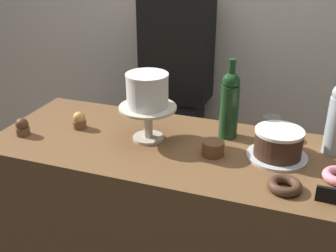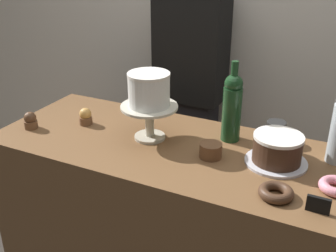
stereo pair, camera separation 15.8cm
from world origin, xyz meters
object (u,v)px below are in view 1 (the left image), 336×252
at_px(cupcake_caramel, 79,121).
at_px(cake_stand_pedestal, 148,117).
at_px(price_sign_chalkboard, 328,195).
at_px(barista_figure, 176,99).
at_px(donut_chocolate, 285,185).
at_px(coffee_cup_ceramic, 272,127).
at_px(chocolate_round_cake, 278,143).
at_px(wine_bottle_green, 230,104).
at_px(cupcake_chocolate, 22,127).
at_px(white_layer_cake, 147,90).
at_px(cookie_stack, 213,148).

bearing_deg(cupcake_caramel, cake_stand_pedestal, 0.37).
distance_m(price_sign_chalkboard, barista_figure, 1.17).
xyz_separation_m(donut_chocolate, price_sign_chalkboard, (0.13, -0.03, 0.01)).
xyz_separation_m(cupcake_caramel, coffee_cup_ceramic, (0.78, 0.20, 0.01)).
distance_m(chocolate_round_cake, price_sign_chalkboard, 0.30).
relative_size(cupcake_caramel, coffee_cup_ceramic, 0.87).
relative_size(wine_bottle_green, cupcake_chocolate, 4.38).
relative_size(white_layer_cake, cupcake_caramel, 2.23).
bearing_deg(cake_stand_pedestal, white_layer_cake, 180.00).
bearing_deg(cake_stand_pedestal, wine_bottle_green, 24.12).
distance_m(wine_bottle_green, cupcake_caramel, 0.64).
bearing_deg(white_layer_cake, chocolate_round_cake, 2.34).
bearing_deg(coffee_cup_ceramic, cupcake_chocolate, -160.96).
relative_size(cupcake_caramel, barista_figure, 0.05).
relative_size(white_layer_cake, barista_figure, 0.10).
xyz_separation_m(cake_stand_pedestal, cookie_stack, (0.28, -0.04, -0.07)).
bearing_deg(cupcake_caramel, cupcake_chocolate, -143.62).
height_order(wine_bottle_green, donut_chocolate, wine_bottle_green).
bearing_deg(cookie_stack, cupcake_chocolate, -172.76).
relative_size(chocolate_round_cake, wine_bottle_green, 0.54).
distance_m(white_layer_cake, wine_bottle_green, 0.33).
xyz_separation_m(cake_stand_pedestal, coffee_cup_ceramic, (0.46, 0.19, -0.05)).
xyz_separation_m(white_layer_cake, cupcake_chocolate, (-0.50, -0.14, -0.17)).
distance_m(cake_stand_pedestal, coffee_cup_ceramic, 0.51).
xyz_separation_m(cupcake_chocolate, barista_figure, (0.40, 0.79, -0.11)).
relative_size(donut_chocolate, barista_figure, 0.07).
bearing_deg(price_sign_chalkboard, wine_bottle_green, 137.94).
bearing_deg(cupcake_chocolate, cookie_stack, 7.24).
bearing_deg(cupcake_chocolate, cake_stand_pedestal, 15.49).
height_order(chocolate_round_cake, donut_chocolate, chocolate_round_cake).
relative_size(cake_stand_pedestal, white_layer_cake, 1.38).
distance_m(chocolate_round_cake, cupcake_caramel, 0.82).
height_order(wine_bottle_green, coffee_cup_ceramic, wine_bottle_green).
distance_m(cupcake_caramel, cupcake_chocolate, 0.23).
distance_m(chocolate_round_cake, donut_chocolate, 0.22).
bearing_deg(cupcake_caramel, price_sign_chalkboard, -12.11).
bearing_deg(cake_stand_pedestal, cookie_stack, -8.21).
bearing_deg(white_layer_cake, cupcake_chocolate, -164.51).
bearing_deg(chocolate_round_cake, white_layer_cake, -177.66).
bearing_deg(donut_chocolate, cupcake_chocolate, 177.18).
bearing_deg(coffee_cup_ceramic, cookie_stack, -128.42).
distance_m(cake_stand_pedestal, barista_figure, 0.68).
xyz_separation_m(cake_stand_pedestal, cupcake_chocolate, (-0.50, -0.14, -0.06)).
bearing_deg(coffee_cup_ceramic, wine_bottle_green, -159.85).
bearing_deg(cupcake_chocolate, price_sign_chalkboard, -3.73).
xyz_separation_m(price_sign_chalkboard, barista_figure, (-0.78, 0.87, -0.10)).
distance_m(cake_stand_pedestal, chocolate_round_cake, 0.51).
relative_size(wine_bottle_green, coffee_cup_ceramic, 3.83).
bearing_deg(white_layer_cake, cookie_stack, -8.21).
xyz_separation_m(white_layer_cake, coffee_cup_ceramic, (0.46, 0.19, -0.17)).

